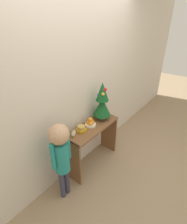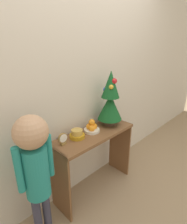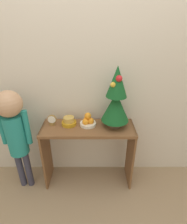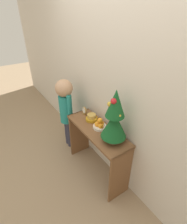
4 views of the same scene
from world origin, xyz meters
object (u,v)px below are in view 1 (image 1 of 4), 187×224
object	(u,v)px
mini_tree	(102,102)
desk_clock	(73,134)
fruit_bowl	(90,123)
singing_bowl	(81,129)
child_figure	(61,151)

from	to	relation	value
mini_tree	desk_clock	world-z (taller)	mini_tree
fruit_bowl	desk_clock	size ratio (longest dim) A/B	1.44
mini_tree	singing_bowl	bearing A→B (deg)	177.01
singing_bowl	child_figure	xyz separation A→B (m)	(-0.50, -0.12, 0.01)
singing_bowl	child_figure	world-z (taller)	child_figure
mini_tree	child_figure	bearing A→B (deg)	-174.22
fruit_bowl	singing_bowl	distance (m)	0.19
singing_bowl	desk_clock	distance (m)	0.17
mini_tree	child_figure	xyz separation A→B (m)	(-0.97, -0.10, -0.25)
singing_bowl	desk_clock	world-z (taller)	desk_clock
fruit_bowl	singing_bowl	size ratio (longest dim) A/B	1.09
mini_tree	fruit_bowl	xyz separation A→B (m)	(-0.27, 0.02, -0.25)
mini_tree	desk_clock	xyz separation A→B (m)	(-0.63, 0.02, -0.24)
child_figure	desk_clock	bearing A→B (deg)	19.30
fruit_bowl	child_figure	xyz separation A→B (m)	(-0.70, -0.11, -0.00)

